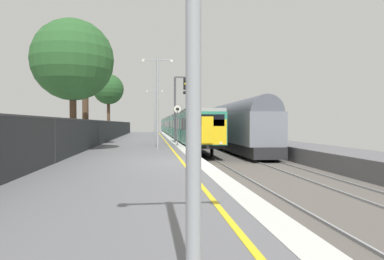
# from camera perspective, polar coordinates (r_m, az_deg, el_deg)

# --- Properties ---
(ground) EXTENTS (17.40, 110.00, 1.21)m
(ground) POSITION_cam_1_polar(r_m,az_deg,el_deg) (15.33, 9.69, -7.21)
(ground) COLOR slate
(commuter_train_at_platform) EXTENTS (2.83, 62.62, 3.81)m
(commuter_train_at_platform) POSITION_cam_1_polar(r_m,az_deg,el_deg) (54.61, -2.66, 0.68)
(commuter_train_at_platform) COLOR #2D846B
(commuter_train_at_platform) RESTS_ON ground
(freight_train_adjacent_track) EXTENTS (2.60, 30.45, 4.51)m
(freight_train_adjacent_track) POSITION_cam_1_polar(r_m,az_deg,el_deg) (38.18, 5.10, 0.83)
(freight_train_adjacent_track) COLOR #232326
(freight_train_adjacent_track) RESTS_ON ground
(signal_gantry) EXTENTS (1.10, 0.24, 5.55)m
(signal_gantry) POSITION_cam_1_polar(r_m,az_deg,el_deg) (29.74, -2.28, 4.60)
(signal_gantry) COLOR #47474C
(signal_gantry) RESTS_ON ground
(speed_limit_sign) EXTENTS (0.59, 0.08, 2.94)m
(speed_limit_sign) POSITION_cam_1_polar(r_m,az_deg,el_deg) (25.42, -2.36, 1.64)
(speed_limit_sign) COLOR #59595B
(speed_limit_sign) RESTS_ON ground
(platform_lamp_mid) EXTENTS (2.00, 0.20, 5.76)m
(platform_lamp_mid) POSITION_cam_1_polar(r_m,az_deg,el_deg) (22.63, -5.62, 5.59)
(platform_lamp_mid) COLOR #93999E
(platform_lamp_mid) RESTS_ON ground
(platform_lamp_far) EXTENTS (2.00, 0.20, 5.62)m
(platform_lamp_far) POSITION_cam_1_polar(r_m,az_deg,el_deg) (42.04, -6.05, 3.37)
(platform_lamp_far) COLOR #93999E
(platform_lamp_far) RESTS_ON ground
(platform_back_fence) EXTENTS (0.07, 99.00, 1.84)m
(platform_back_fence) POSITION_cam_1_polar(r_m,az_deg,el_deg) (15.07, -21.32, -1.40)
(platform_back_fence) COLOR #282B2D
(platform_back_fence) RESTS_ON ground
(background_tree_left) EXTENTS (3.30, 3.30, 8.24)m
(background_tree_left) POSITION_cam_1_polar(r_m,az_deg,el_deg) (26.90, -16.91, 11.33)
(background_tree_left) COLOR #473323
(background_tree_left) RESTS_ON ground
(background_tree_centre) EXTENTS (4.67, 4.67, 7.58)m
(background_tree_centre) POSITION_cam_1_polar(r_m,az_deg,el_deg) (21.65, -18.80, 10.40)
(background_tree_centre) COLOR #473323
(background_tree_centre) RESTS_ON ground
(background_tree_right) EXTENTS (4.05, 4.05, 8.23)m
(background_tree_right) POSITION_cam_1_polar(r_m,az_deg,el_deg) (48.66, -13.45, 6.29)
(background_tree_right) COLOR #473323
(background_tree_right) RESTS_ON ground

